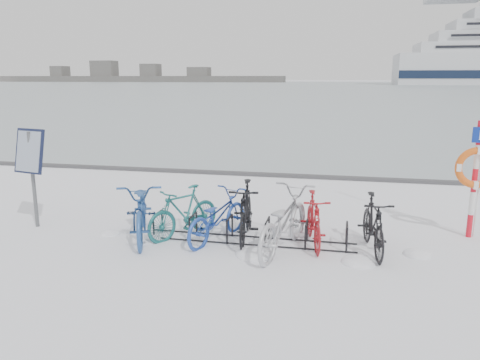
% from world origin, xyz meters
% --- Properties ---
extents(ground, '(900.00, 900.00, 0.00)m').
position_xyz_m(ground, '(0.00, 0.00, 0.00)').
color(ground, white).
rests_on(ground, ground).
extents(ice_sheet, '(400.00, 298.00, 0.02)m').
position_xyz_m(ice_sheet, '(0.00, 155.00, 0.01)').
color(ice_sheet, '#A8B6BE').
rests_on(ice_sheet, ground).
extents(quay_edge, '(400.00, 0.25, 0.10)m').
position_xyz_m(quay_edge, '(0.00, 5.90, 0.05)').
color(quay_edge, '#3F3F42').
rests_on(quay_edge, ground).
extents(bike_rack, '(4.00, 0.48, 0.46)m').
position_xyz_m(bike_rack, '(0.00, 0.00, 0.18)').
color(bike_rack, black).
rests_on(bike_rack, ground).
extents(info_board, '(0.71, 0.39, 2.03)m').
position_xyz_m(info_board, '(-4.45, -0.05, 1.46)').
color(info_board, '#595B5E').
rests_on(info_board, ground).
extents(lifebuoy_station, '(0.79, 0.22, 4.08)m').
position_xyz_m(lifebuoy_station, '(4.13, 1.08, 1.37)').
color(lifebuoy_station, red).
rests_on(lifebuoy_station, ground).
extents(shoreline, '(180.00, 12.00, 9.50)m').
position_xyz_m(shoreline, '(-122.02, 260.00, 2.79)').
color(shoreline, '#4E4E4E').
rests_on(shoreline, ground).
extents(bike_0, '(1.55, 2.38, 1.18)m').
position_xyz_m(bike_0, '(-2.05, -0.15, 0.59)').
color(bike_0, '#254C8B').
rests_on(bike_0, ground).
extents(bike_1, '(1.31, 1.68, 1.01)m').
position_xyz_m(bike_1, '(-1.29, 0.07, 0.51)').
color(bike_1, '#1B6061').
rests_on(bike_1, ground).
extents(bike_2, '(1.24, 1.96, 0.97)m').
position_xyz_m(bike_2, '(-0.60, 0.00, 0.49)').
color(bike_2, '#21439E').
rests_on(bike_2, ground).
extents(bike_3, '(0.71, 1.93, 1.13)m').
position_xyz_m(bike_3, '(-0.08, 0.15, 0.57)').
color(bike_3, black).
rests_on(bike_3, ground).
extents(bike_4, '(1.27, 2.30, 1.15)m').
position_xyz_m(bike_4, '(0.69, -0.31, 0.57)').
color(bike_4, '#A9ABB1').
rests_on(bike_4, ground).
extents(bike_5, '(0.77, 1.71, 0.99)m').
position_xyz_m(bike_5, '(1.20, 0.12, 0.50)').
color(bike_5, maroon).
rests_on(bike_5, ground).
extents(bike_6, '(0.72, 1.78, 1.04)m').
position_xyz_m(bike_6, '(2.25, -0.01, 0.52)').
color(bike_6, black).
rests_on(bike_6, ground).
extents(snow_drifts, '(6.21, 1.75, 0.23)m').
position_xyz_m(snow_drifts, '(0.39, -0.30, 0.00)').
color(snow_drifts, white).
rests_on(snow_drifts, ground).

